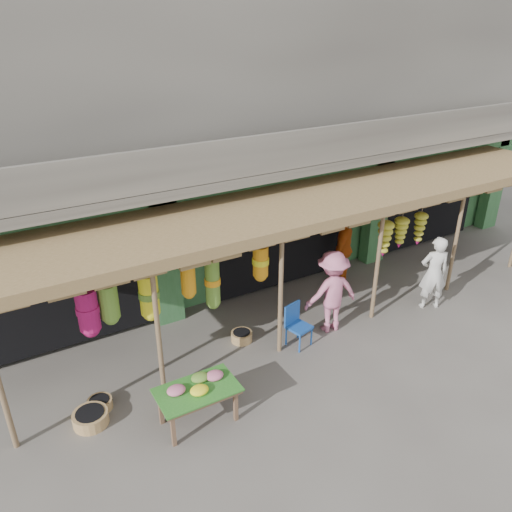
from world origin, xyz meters
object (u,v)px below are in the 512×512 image
person_shopper (332,292)px  flower_table (198,390)px  blue_chair (296,323)px  person_front (434,273)px  person_vendor (344,248)px

person_shopper → flower_table: bearing=25.0°
blue_chair → flower_table: bearing=-173.3°
blue_chair → person_shopper: size_ratio=0.49×
person_shopper → blue_chair: bearing=12.7°
flower_table → person_front: (6.20, 0.62, 0.24)m
person_vendor → blue_chair: bearing=-3.0°
flower_table → person_front: person_front is taller
flower_table → person_shopper: person_shopper is taller
flower_table → person_front: bearing=5.9°
person_front → flower_table: bearing=30.7°
person_front → person_vendor: size_ratio=0.96×
blue_chair → person_vendor: size_ratio=0.48×
flower_table → person_vendor: 5.88m
blue_chair → person_front: size_ratio=0.51×
person_front → person_vendor: person_vendor is taller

